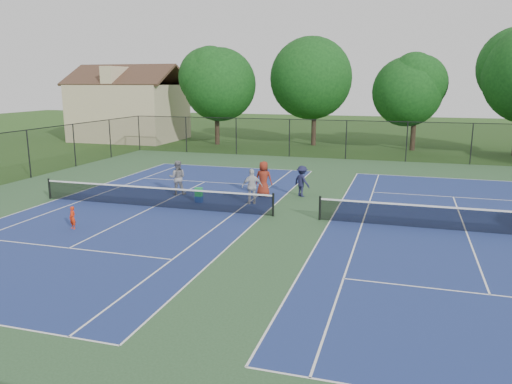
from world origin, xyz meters
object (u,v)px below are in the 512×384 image
(tree_back_a, at_px, (216,80))
(ball_hopper, at_px, (199,192))
(instructor, at_px, (177,178))
(ball_crate, at_px, (199,199))
(tree_back_b, at_px, (315,74))
(clapboard_house, at_px, (130,110))
(tree_back_c, at_px, (416,87))
(bystander_b, at_px, (302,181))
(child_player, at_px, (72,218))
(bystander_c, at_px, (264,179))
(bystander_a, at_px, (252,187))

(tree_back_a, bearing_deg, ball_hopper, -71.09)
(instructor, bearing_deg, ball_crate, 125.43)
(tree_back_b, distance_m, clapboard_house, 19.35)
(tree_back_b, relative_size, ball_crate, 28.92)
(tree_back_c, bearing_deg, ball_crate, -113.62)
(clapboard_house, height_order, bystander_b, clapboard_house)
(tree_back_c, distance_m, bystander_b, 21.96)
(child_player, distance_m, bystander_c, 9.92)
(instructor, distance_m, bystander_a, 4.50)
(clapboard_house, distance_m, ball_crate, 29.59)
(tree_back_c, height_order, instructor, tree_back_c)
(bystander_a, xyz_separation_m, bystander_c, (0.07, 1.81, 0.05))
(ball_crate, bearing_deg, clapboard_house, 126.99)
(tree_back_c, distance_m, ball_hopper, 26.14)
(clapboard_house, distance_m, bystander_c, 29.54)
(bystander_b, xyz_separation_m, ball_crate, (-4.65, -2.81, -0.66))
(tree_back_b, xyz_separation_m, bystander_b, (3.37, -21.71, -5.78))
(bystander_a, bearing_deg, tree_back_b, -112.35)
(bystander_c, height_order, ball_hopper, bystander_c)
(clapboard_house, distance_m, bystander_b, 30.57)
(tree_back_b, height_order, bystander_c, tree_back_b)
(tree_back_c, xyz_separation_m, ball_hopper, (-10.29, -23.52, -4.94))
(instructor, xyz_separation_m, ball_crate, (1.78, -1.32, -0.76))
(child_player, bearing_deg, ball_crate, 82.50)
(ball_crate, bearing_deg, tree_back_a, 108.91)
(instructor, relative_size, ball_crate, 5.30)
(clapboard_house, bearing_deg, tree_back_b, 3.01)
(bystander_c, bearing_deg, bystander_a, 90.11)
(clapboard_house, bearing_deg, instructor, -54.31)
(tree_back_c, xyz_separation_m, ball_crate, (-10.29, -23.52, -5.32))
(tree_back_b, distance_m, ball_crate, 25.38)
(instructor, bearing_deg, bystander_a, 151.26)
(tree_back_a, relative_size, ball_hopper, 21.10)
(tree_back_c, height_order, ball_crate, tree_back_c)
(child_player, xyz_separation_m, ball_hopper, (3.11, 5.74, 0.06))
(instructor, distance_m, ball_hopper, 2.25)
(tree_back_c, xyz_separation_m, instructor, (-12.06, -22.19, -4.56))
(tree_back_a, distance_m, ball_crate, 24.52)
(tree_back_a, bearing_deg, bystander_b, -57.90)
(instructor, height_order, ball_crate, instructor)
(tree_back_a, xyz_separation_m, tree_back_c, (18.00, 1.00, -0.56))
(instructor, xyz_separation_m, ball_hopper, (1.78, -1.32, -0.38))
(child_player, relative_size, instructor, 0.51)
(clapboard_house, xyz_separation_m, ball_hopper, (17.71, -23.52, -2.56))
(bystander_a, bearing_deg, child_player, 21.60)
(clapboard_house, height_order, ball_hopper, clapboard_house)
(tree_back_c, height_order, ball_hopper, tree_back_c)
(bystander_b, bearing_deg, bystander_c, 52.07)
(child_player, relative_size, ball_crate, 2.73)
(instructor, relative_size, ball_hopper, 4.24)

